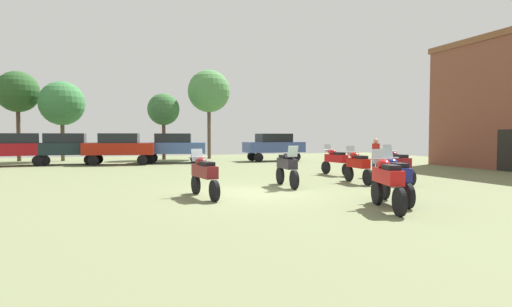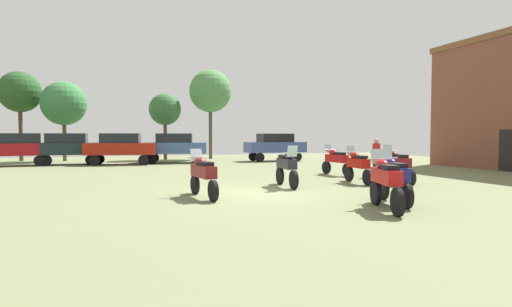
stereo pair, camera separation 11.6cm
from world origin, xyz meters
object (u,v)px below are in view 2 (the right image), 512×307
car_3 (175,146)px  motorcycle_2 (203,174)px  person_1 (376,154)px  tree_3 (165,110)px  motorcycle_1 (394,177)px  tree_4 (64,104)px  motorcycle_3 (336,160)px  motorcycle_6 (397,165)px  car_2 (19,147)px  motorcycle_7 (386,181)px  motorcycle_5 (287,167)px  car_1 (67,146)px  tree_1 (210,92)px  tree_5 (20,92)px  car_6 (121,146)px  motorcycle_8 (358,165)px  car_5 (275,145)px

car_3 → motorcycle_2: bearing=-172.6°
person_1 → tree_3: bearing=-21.2°
motorcycle_1 → tree_4: (-10.81, 23.33, 3.45)m
motorcycle_3 → motorcycle_6: size_ratio=0.97×
car_2 → tree_4: tree_4 is taller
motorcycle_6 → motorcycle_7: 5.89m
motorcycle_6 → tree_3: 20.46m
tree_4 → motorcycle_5: bearing=-63.6°
motorcycle_6 → motorcycle_7: (-3.83, -4.47, 0.00)m
car_1 → tree_1: size_ratio=0.61×
tree_5 → car_6: bearing=-41.4°
motorcycle_3 → car_6: bearing=124.9°
motorcycle_8 → person_1: bearing=44.9°
car_3 → car_5: bearing=-81.1°
motorcycle_7 → motorcycle_8: (2.53, 5.14, -0.03)m
car_5 → tree_3: tree_3 is taller
person_1 → car_5: bearing=-45.0°
car_6 → person_1: (10.85, -11.87, -0.16)m
motorcycle_5 → motorcycle_3: bearing=-136.6°
motorcycle_8 → motorcycle_5: bearing=-173.9°
motorcycle_6 → person_1: size_ratio=1.32×
motorcycle_5 → motorcycle_8: bearing=-174.3°
motorcycle_2 → tree_3: size_ratio=0.44×
car_1 → tree_1: bearing=-69.2°
motorcycle_1 → tree_4: size_ratio=0.37×
tree_5 → tree_4: bearing=-16.6°
motorcycle_1 → car_5: car_5 is taller
motorcycle_6 → tree_5: tree_5 is taller
motorcycle_3 → car_3: car_3 is taller
motorcycle_7 → tree_4: bearing=130.0°
car_1 → tree_5: size_ratio=0.67×
tree_4 → car_1: bearing=-81.6°
motorcycle_6 → car_2: (-15.91, 15.40, 0.43)m
car_2 → motorcycle_3: bearing=-136.7°
motorcycle_8 → car_2: bearing=138.8°
motorcycle_8 → tree_5: 25.53m
motorcycle_5 → motorcycle_2: bearing=27.7°
motorcycle_5 → car_3: 14.62m
motorcycle_3 → car_5: (1.19, 10.82, 0.46)m
motorcycle_5 → car_6: car_6 is taller
car_3 → tree_1: 6.72m
motorcycle_8 → car_2: 20.75m
motorcycle_3 → motorcycle_5: size_ratio=1.01×
motorcycle_5 → car_5: 14.98m
car_6 → motorcycle_8: bearing=-139.1°
car_5 → tree_4: (-14.58, 4.97, 3.01)m
person_1 → motorcycle_3: bearing=1.1°
car_3 → motorcycle_1: bearing=-157.7°
motorcycle_1 → motorcycle_5: motorcycle_5 is taller
motorcycle_6 → car_5: size_ratio=0.53×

